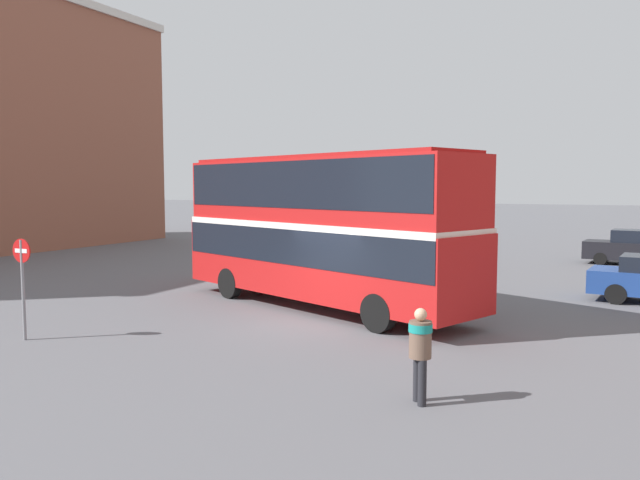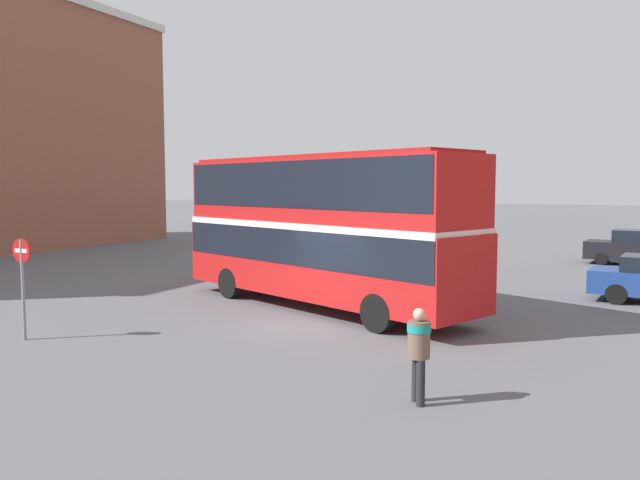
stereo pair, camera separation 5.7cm
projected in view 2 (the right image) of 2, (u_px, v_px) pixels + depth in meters
ground_plane at (321, 323)px, 17.19m from camera, size 240.00×240.00×0.00m
double_decker_bus at (320, 221)px, 19.15m from camera, size 10.98×6.39×4.67m
pedestrian_foreground at (419, 345)px, 10.72m from camera, size 0.57×0.57×1.68m
parked_car_kerb_near at (636, 248)px, 29.58m from camera, size 4.56×2.18×1.68m
no_entry_sign at (22, 273)px, 15.15m from camera, size 0.59×0.08×2.49m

